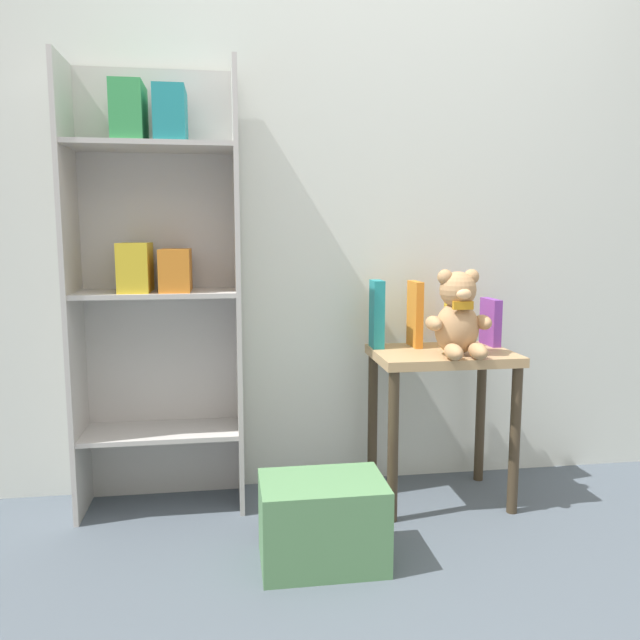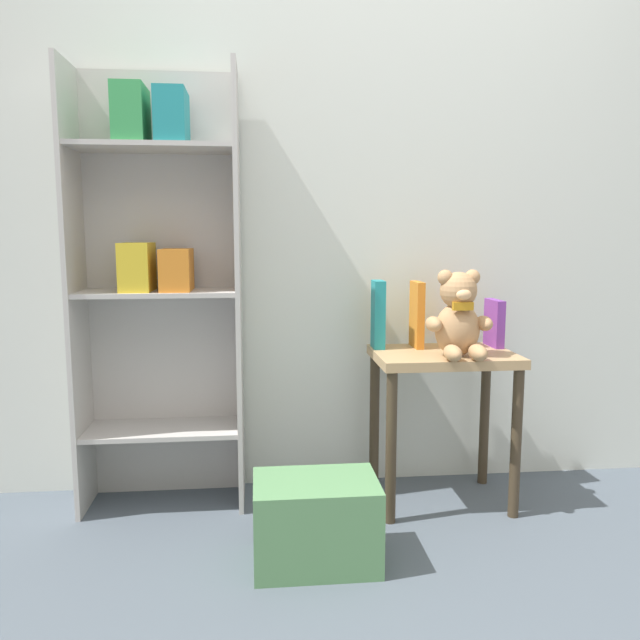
{
  "view_description": "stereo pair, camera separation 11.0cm",
  "coord_description": "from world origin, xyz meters",
  "px_view_note": "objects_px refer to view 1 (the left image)",
  "views": [
    {
      "loc": [
        -0.54,
        -1.12,
        1.06
      ],
      "look_at": [
        -0.19,
        1.22,
        0.73
      ],
      "focal_mm": 35.0,
      "sensor_mm": 36.0,
      "label": 1
    },
    {
      "loc": [
        -0.43,
        -1.13,
        1.06
      ],
      "look_at": [
        -0.19,
        1.22,
        0.73
      ],
      "focal_mm": 35.0,
      "sensor_mm": 36.0,
      "label": 2
    }
  ],
  "objects_px": {
    "book_standing_teal": "(377,314)",
    "book_standing_orange": "(415,314)",
    "book_standing_purple": "(490,322)",
    "teddy_bear": "(458,317)",
    "book_standing_yellow": "(452,321)",
    "bookshelf_side": "(157,265)",
    "display_table": "(441,380)",
    "storage_bin": "(323,522)"
  },
  "relations": [
    {
      "from": "book_standing_teal",
      "to": "book_standing_orange",
      "type": "height_order",
      "value": "book_standing_teal"
    },
    {
      "from": "book_standing_orange",
      "to": "book_standing_purple",
      "type": "height_order",
      "value": "book_standing_orange"
    },
    {
      "from": "teddy_bear",
      "to": "book_standing_yellow",
      "type": "xyz_separation_m",
      "value": [
        0.05,
        0.21,
        -0.05
      ]
    },
    {
      "from": "book_standing_orange",
      "to": "book_standing_purple",
      "type": "bearing_deg",
      "value": -3.24
    },
    {
      "from": "bookshelf_side",
      "to": "book_standing_purple",
      "type": "xyz_separation_m",
      "value": [
        1.32,
        -0.04,
        -0.24
      ]
    },
    {
      "from": "teddy_bear",
      "to": "display_table",
      "type": "bearing_deg",
      "value": 104.88
    },
    {
      "from": "display_table",
      "to": "book_standing_purple",
      "type": "height_order",
      "value": "book_standing_purple"
    },
    {
      "from": "bookshelf_side",
      "to": "book_standing_teal",
      "type": "xyz_separation_m",
      "value": [
        0.85,
        -0.02,
        -0.2
      ]
    },
    {
      "from": "storage_bin",
      "to": "teddy_bear",
      "type": "bearing_deg",
      "value": 29.92
    },
    {
      "from": "bookshelf_side",
      "to": "storage_bin",
      "type": "height_order",
      "value": "bookshelf_side"
    },
    {
      "from": "book_standing_orange",
      "to": "storage_bin",
      "type": "height_order",
      "value": "book_standing_orange"
    },
    {
      "from": "book_standing_teal",
      "to": "book_standing_purple",
      "type": "height_order",
      "value": "book_standing_teal"
    },
    {
      "from": "display_table",
      "to": "book_standing_orange",
      "type": "height_order",
      "value": "book_standing_orange"
    },
    {
      "from": "display_table",
      "to": "book_standing_purple",
      "type": "distance_m",
      "value": 0.33
    },
    {
      "from": "book_standing_teal",
      "to": "storage_bin",
      "type": "distance_m",
      "value": 0.85
    },
    {
      "from": "bookshelf_side",
      "to": "book_standing_purple",
      "type": "relative_size",
      "value": 8.81
    },
    {
      "from": "book_standing_purple",
      "to": "storage_bin",
      "type": "bearing_deg",
      "value": -148.13
    },
    {
      "from": "book_standing_yellow",
      "to": "book_standing_purple",
      "type": "relative_size",
      "value": 1.06
    },
    {
      "from": "book_standing_yellow",
      "to": "book_standing_purple",
      "type": "distance_m",
      "value": 0.16
    },
    {
      "from": "bookshelf_side",
      "to": "book_standing_orange",
      "type": "distance_m",
      "value": 1.03
    },
    {
      "from": "display_table",
      "to": "book_standing_yellow",
      "type": "bearing_deg",
      "value": 55.8
    },
    {
      "from": "teddy_bear",
      "to": "book_standing_teal",
      "type": "bearing_deg",
      "value": 141.97
    },
    {
      "from": "display_table",
      "to": "book_standing_teal",
      "type": "bearing_deg",
      "value": 154.82
    },
    {
      "from": "display_table",
      "to": "teddy_bear",
      "type": "bearing_deg",
      "value": -75.12
    },
    {
      "from": "display_table",
      "to": "book_standing_orange",
      "type": "distance_m",
      "value": 0.29
    },
    {
      "from": "bookshelf_side",
      "to": "display_table",
      "type": "xyz_separation_m",
      "value": [
        1.09,
        -0.13,
        -0.45
      ]
    },
    {
      "from": "bookshelf_side",
      "to": "teddy_bear",
      "type": "distance_m",
      "value": 1.15
    },
    {
      "from": "book_standing_teal",
      "to": "storage_bin",
      "type": "relative_size",
      "value": 0.67
    },
    {
      "from": "book_standing_yellow",
      "to": "teddy_bear",
      "type": "bearing_deg",
      "value": -104.83
    },
    {
      "from": "display_table",
      "to": "bookshelf_side",
      "type": "bearing_deg",
      "value": 173.06
    },
    {
      "from": "book_standing_orange",
      "to": "teddy_bear",
      "type": "bearing_deg",
      "value": -63.52
    },
    {
      "from": "teddy_bear",
      "to": "book_standing_purple",
      "type": "height_order",
      "value": "teddy_bear"
    },
    {
      "from": "display_table",
      "to": "book_standing_orange",
      "type": "bearing_deg",
      "value": 125.19
    },
    {
      "from": "book_standing_orange",
      "to": "bookshelf_side",
      "type": "bearing_deg",
      "value": 178.51
    },
    {
      "from": "bookshelf_side",
      "to": "book_standing_purple",
      "type": "distance_m",
      "value": 1.35
    },
    {
      "from": "book_standing_yellow",
      "to": "storage_bin",
      "type": "distance_m",
      "value": 0.99
    },
    {
      "from": "book_standing_teal",
      "to": "storage_bin",
      "type": "height_order",
      "value": "book_standing_teal"
    },
    {
      "from": "display_table",
      "to": "storage_bin",
      "type": "bearing_deg",
      "value": -142.19
    },
    {
      "from": "book_standing_yellow",
      "to": "book_standing_orange",
      "type": "bearing_deg",
      "value": -178.81
    },
    {
      "from": "teddy_bear",
      "to": "book_standing_teal",
      "type": "distance_m",
      "value": 0.33
    },
    {
      "from": "display_table",
      "to": "teddy_bear",
      "type": "relative_size",
      "value": 1.88
    },
    {
      "from": "book_standing_purple",
      "to": "teddy_bear",
      "type": "bearing_deg",
      "value": -139.9
    }
  ]
}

